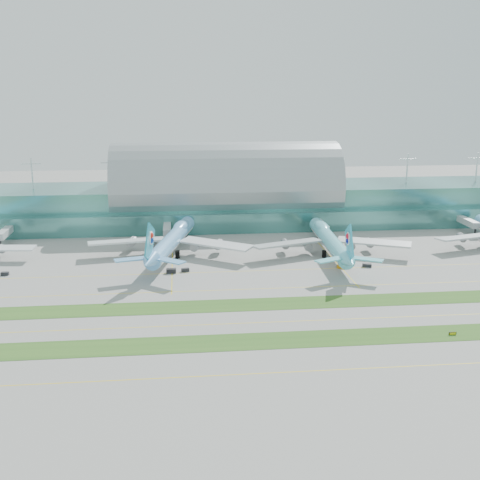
{
  "coord_description": "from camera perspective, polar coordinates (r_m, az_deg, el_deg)",
  "views": [
    {
      "loc": [
        -25.16,
        -187.52,
        71.46
      ],
      "look_at": [
        0.0,
        55.0,
        9.0
      ],
      "focal_mm": 45.0,
      "sensor_mm": 36.0,
      "label": 1
    }
  ],
  "objects": [
    {
      "name": "taxiline_a",
      "position": [
        158.76,
        3.93,
        -12.42
      ],
      "size": [
        420.0,
        0.35,
        0.01
      ],
      "primitive_type": "cube",
      "color": "yellow",
      "rests_on": "ground"
    },
    {
      "name": "taxiway_sign_east",
      "position": [
        190.73,
        19.5,
        -8.35
      ],
      "size": [
        2.33,
        0.38,
        0.98
      ],
      "rotation": [
        0.0,
        0.0,
        0.04
      ],
      "color": "black",
      "rests_on": "ground"
    },
    {
      "name": "gse_c",
      "position": [
        238.79,
        -6.54,
        -2.92
      ],
      "size": [
        3.91,
        2.29,
        1.77
      ],
      "primitive_type": "cube",
      "rotation": [
        0.0,
        0.0,
        -0.04
      ],
      "color": "black",
      "rests_on": "ground"
    },
    {
      "name": "gse_b",
      "position": [
        251.81,
        -21.4,
        -2.99
      ],
      "size": [
        2.94,
        1.85,
        1.26
      ],
      "primitive_type": "cube",
      "rotation": [
        0.0,
        0.0,
        -0.03
      ],
      "color": "black",
      "rests_on": "ground"
    },
    {
      "name": "gse_e",
      "position": [
        246.99,
        9.6,
        -2.5
      ],
      "size": [
        3.65,
        1.98,
        1.32
      ],
      "primitive_type": "cube",
      "rotation": [
        0.0,
        0.0,
        -0.08
      ],
      "color": "orange",
      "rests_on": "ground"
    },
    {
      "name": "terminal",
      "position": [
        322.43,
        -1.35,
        4.14
      ],
      "size": [
        340.0,
        69.1,
        36.0
      ],
      "color": "#3D7A75",
      "rests_on": "ground"
    },
    {
      "name": "airliner_b",
      "position": [
        262.62,
        -6.45,
        0.07
      ],
      "size": [
        71.07,
        81.85,
        22.74
      ],
      "rotation": [
        0.0,
        0.0,
        -0.22
      ],
      "color": "#6DB4F1",
      "rests_on": "ground"
    },
    {
      "name": "grass_strip_near",
      "position": [
        176.58,
        2.82,
        -9.51
      ],
      "size": [
        420.0,
        12.0,
        0.08
      ],
      "primitive_type": "cube",
      "color": "#2D591E",
      "rests_on": "ground"
    },
    {
      "name": "taxiline_c",
      "position": [
        219.04,
        1.0,
        -4.67
      ],
      "size": [
        420.0,
        0.35,
        0.01
      ],
      "primitive_type": "cube",
      "color": "yellow",
      "rests_on": "ground"
    },
    {
      "name": "airliner_c",
      "position": [
        264.29,
        8.5,
        0.03
      ],
      "size": [
        69.83,
        79.28,
        21.82
      ],
      "rotation": [
        0.0,
        0.0,
        -0.04
      ],
      "color": "#62C9D9",
      "rests_on": "ground"
    },
    {
      "name": "grass_strip_far",
      "position": [
        204.09,
        1.54,
        -6.12
      ],
      "size": [
        420.0,
        12.0,
        0.08
      ],
      "primitive_type": "cube",
      "color": "#2D591E",
      "rests_on": "ground"
    },
    {
      "name": "gse_f",
      "position": [
        250.64,
        11.94,
        -2.36
      ],
      "size": [
        4.07,
        2.7,
        1.35
      ],
      "primitive_type": "cube",
      "rotation": [
        0.0,
        0.0,
        -0.27
      ],
      "color": "black",
      "rests_on": "ground"
    },
    {
      "name": "ground",
      "position": [
        202.25,
        1.62,
        -6.33
      ],
      "size": [
        700.0,
        700.0,
        0.0
      ],
      "primitive_type": "plane",
      "color": "gray",
      "rests_on": "ground"
    },
    {
      "name": "taxiline_b",
      "position": [
        189.34,
        2.18,
        -7.81
      ],
      "size": [
        420.0,
        0.35,
        0.01
      ],
      "primitive_type": "cube",
      "color": "yellow",
      "rests_on": "ground"
    },
    {
      "name": "taxiline_d",
      "position": [
        239.8,
        0.37,
        -2.97
      ],
      "size": [
        420.0,
        0.35,
        0.01
      ],
      "primitive_type": "cube",
      "color": "yellow",
      "rests_on": "ground"
    },
    {
      "name": "gse_d",
      "position": [
        240.04,
        -5.21,
        -2.84
      ],
      "size": [
        3.3,
        2.27,
        1.37
      ],
      "primitive_type": "cube",
      "rotation": [
        0.0,
        0.0,
        0.27
      ],
      "color": "black",
      "rests_on": "ground"
    }
  ]
}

